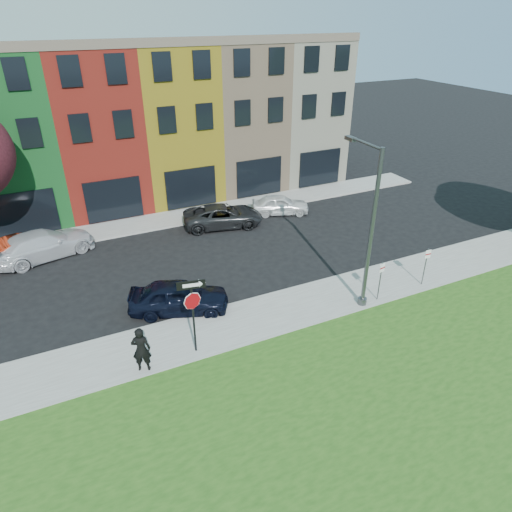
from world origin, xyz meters
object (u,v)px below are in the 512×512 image
stop_sign (192,302)px  man (141,349)px  sedan_near (179,297)px  street_lamp (368,230)px

stop_sign → man: stop_sign is taller
sedan_near → street_lamp: bearing=-90.4°
stop_sign → sedan_near: (0.26, 3.03, -1.65)m
sedan_near → street_lamp: (7.61, -2.97, 3.00)m
stop_sign → man: bearing=-164.0°
stop_sign → man: (-2.09, -0.16, -1.34)m
man → sedan_near: bearing=-106.2°
stop_sign → street_lamp: bearing=12.0°
street_lamp → stop_sign: bearing=-178.4°
stop_sign → sedan_near: 3.46m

